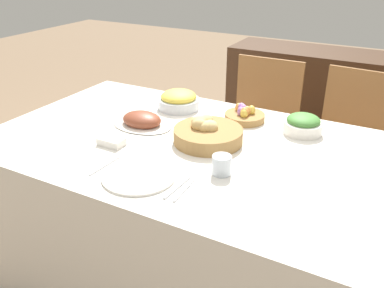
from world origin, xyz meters
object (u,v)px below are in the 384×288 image
at_px(chair_far_right, 349,148).
at_px(drinking_cup, 222,165).
at_px(sideboard, 330,110).
at_px(pineapple_bowl, 179,100).
at_px(bread_basket, 207,133).
at_px(knife, 177,187).
at_px(green_salad_bowl, 303,124).
at_px(egg_basket, 244,115).
at_px(fork, 104,166).
at_px(spoon, 185,190).
at_px(ham_platter, 142,121).
at_px(chair_far_center, 260,130).
at_px(dinner_plate, 139,176).
at_px(butter_dish, 111,141).

height_order(chair_far_right, drinking_cup, chair_far_right).
distance_m(sideboard, pineapple_bowl, 1.45).
bearing_deg(bread_basket, knife, -79.00).
height_order(green_salad_bowl, drinking_cup, green_salad_bowl).
xyz_separation_m(egg_basket, fork, (-0.30, -0.69, -0.03)).
bearing_deg(bread_basket, fork, -122.85).
relative_size(chair_far_right, pineapple_bowl, 4.25).
relative_size(chair_far_right, spoon, 5.53).
height_order(chair_far_right, spoon, chair_far_right).
bearing_deg(ham_platter, spoon, -41.18).
bearing_deg(chair_far_center, dinner_plate, -92.58).
height_order(fork, butter_dish, butter_dish).
distance_m(sideboard, fork, 2.06).
bearing_deg(chair_far_center, green_salad_bowl, -55.06).
distance_m(drinking_cup, butter_dish, 0.52).
relative_size(green_salad_bowl, butter_dish, 1.57).
bearing_deg(knife, pineapple_bowl, 122.36).
bearing_deg(butter_dish, green_salad_bowl, 36.91).
distance_m(chair_far_right, butter_dish, 1.38).
bearing_deg(sideboard, green_salad_bowl, -86.32).
relative_size(sideboard, bread_basket, 5.11).
height_order(sideboard, green_salad_bowl, same).
distance_m(green_salad_bowl, butter_dish, 0.86).
relative_size(pineapple_bowl, fork, 1.30).
xyz_separation_m(sideboard, ham_platter, (-0.61, -1.56, 0.36)).
relative_size(green_salad_bowl, drinking_cup, 2.37).
bearing_deg(dinner_plate, sideboard, 80.03).
distance_m(chair_far_right, egg_basket, 0.76).
bearing_deg(chair_far_right, knife, -103.97).
xyz_separation_m(ham_platter, knife, (0.43, -0.40, -0.02)).
xyz_separation_m(egg_basket, butter_dish, (-0.40, -0.53, -0.01)).
height_order(sideboard, knife, sideboard).
distance_m(chair_far_center, green_salad_bowl, 0.73).
distance_m(chair_far_center, fork, 1.27).
relative_size(fork, drinking_cup, 2.24).
bearing_deg(spoon, knife, 177.36).
height_order(chair_far_right, knife, chair_far_right).
bearing_deg(knife, chair_far_center, 97.97).
bearing_deg(knife, drinking_cup, 63.11).
bearing_deg(dinner_plate, spoon, 0.00).
bearing_deg(butter_dish, pineapple_bowl, 86.21).
relative_size(pineapple_bowl, spoon, 1.30).
height_order(sideboard, bread_basket, bread_basket).
relative_size(pineapple_bowl, dinner_plate, 0.78).
xyz_separation_m(pineapple_bowl, knife, (0.39, -0.68, -0.04)).
distance_m(chair_far_right, green_salad_bowl, 0.64).
bearing_deg(fork, egg_basket, 68.88).
bearing_deg(sideboard, chair_far_right, -71.68).
relative_size(green_salad_bowl, spoon, 1.06).
height_order(egg_basket, fork, egg_basket).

